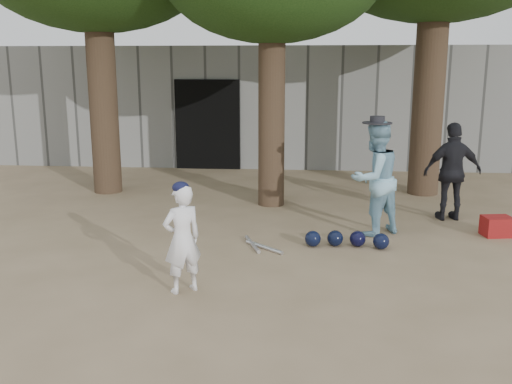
# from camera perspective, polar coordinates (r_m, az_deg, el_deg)

# --- Properties ---
(ground) EXTENTS (70.00, 70.00, 0.00)m
(ground) POSITION_cam_1_polar(r_m,az_deg,el_deg) (6.75, -5.91, -9.67)
(ground) COLOR #937C5E
(ground) RESTS_ON ground
(boy_player) EXTENTS (0.55, 0.51, 1.25)m
(boy_player) POSITION_cam_1_polar(r_m,az_deg,el_deg) (6.51, -7.39, -4.69)
(boy_player) COLOR white
(boy_player) RESTS_ON ground
(spectator_blue) EXTENTS (1.07, 1.03, 1.74)m
(spectator_blue) POSITION_cam_1_polar(r_m,az_deg,el_deg) (8.80, 11.78, 1.33)
(spectator_blue) COLOR #89BBD3
(spectator_blue) RESTS_ON ground
(spectator_dark) EXTENTS (1.00, 0.52, 1.63)m
(spectator_dark) POSITION_cam_1_polar(r_m,az_deg,el_deg) (9.99, 19.06, 1.93)
(spectator_dark) COLOR black
(spectator_dark) RESTS_ON ground
(red_bag) EXTENTS (0.47, 0.38, 0.30)m
(red_bag) POSITION_cam_1_polar(r_m,az_deg,el_deg) (9.42, 22.95, -3.17)
(red_bag) COLOR maroon
(red_bag) RESTS_ON ground
(back_building) EXTENTS (16.00, 5.24, 3.00)m
(back_building) POSITION_cam_1_polar(r_m,az_deg,el_deg) (16.54, 0.77, 8.98)
(back_building) COLOR gray
(back_building) RESTS_ON ground
(helmet_row) EXTENTS (1.19, 0.32, 0.23)m
(helmet_row) POSITION_cam_1_polar(r_m,az_deg,el_deg) (8.26, 9.04, -4.69)
(helmet_row) COLOR black
(helmet_row) RESTS_ON ground
(bat_pile) EXTENTS (0.61, 0.73, 0.06)m
(bat_pile) POSITION_cam_1_polar(r_m,az_deg,el_deg) (8.16, 0.23, -5.39)
(bat_pile) COLOR silver
(bat_pile) RESTS_ON ground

